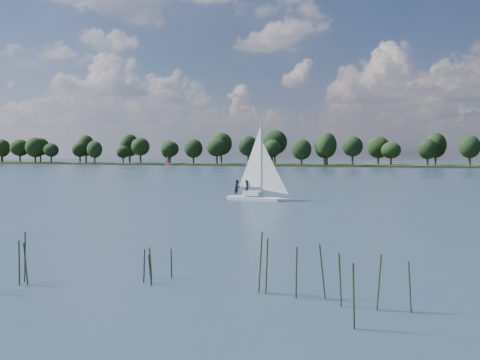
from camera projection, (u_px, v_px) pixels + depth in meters
ground at (348, 177)px, 127.42m from camera, size 700.00×700.00×0.00m
far_shore at (394, 166)px, 231.56m from camera, size 660.00×40.00×1.50m
sailboat at (256, 178)px, 64.95m from camera, size 7.57×2.89×9.72m
dinghy_pink at (168, 164)px, 234.72m from camera, size 3.22×1.77×4.87m
pontoon at (29, 164)px, 284.33m from camera, size 4.07×2.15×0.50m
treeline at (376, 148)px, 230.15m from camera, size 562.51×73.57×18.81m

